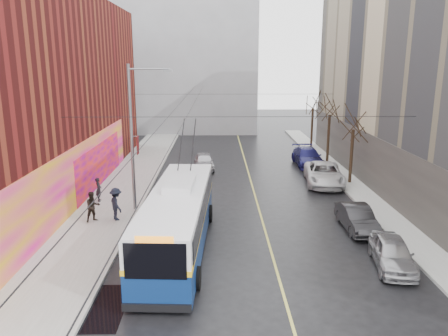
% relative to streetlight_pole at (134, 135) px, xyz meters
% --- Properties ---
extents(ground, '(140.00, 140.00, 0.00)m').
position_rel_streetlight_pole_xyz_m(ground, '(6.14, -10.00, -4.85)').
color(ground, black).
rests_on(ground, ground).
extents(sidewalk_left, '(4.00, 60.00, 0.15)m').
position_rel_streetlight_pole_xyz_m(sidewalk_left, '(-1.86, 2.00, -4.77)').
color(sidewalk_left, gray).
rests_on(sidewalk_left, ground).
extents(sidewalk_right, '(2.00, 60.00, 0.15)m').
position_rel_streetlight_pole_xyz_m(sidewalk_right, '(15.14, 2.00, -4.77)').
color(sidewalk_right, gray).
rests_on(sidewalk_right, ground).
extents(lane_line, '(0.12, 50.00, 0.01)m').
position_rel_streetlight_pole_xyz_m(lane_line, '(7.64, 4.00, -4.84)').
color(lane_line, '#BFB74C').
rests_on(lane_line, ground).
extents(building_far, '(20.50, 12.10, 18.00)m').
position_rel_streetlight_pole_xyz_m(building_far, '(0.14, 34.99, 4.17)').
color(building_far, gray).
rests_on(building_far, ground).
extents(streetlight_pole, '(2.65, 0.60, 9.00)m').
position_rel_streetlight_pole_xyz_m(streetlight_pole, '(0.00, 0.00, 0.00)').
color(streetlight_pole, slate).
rests_on(streetlight_pole, ground).
extents(catenary_wires, '(18.00, 60.00, 0.22)m').
position_rel_streetlight_pole_xyz_m(catenary_wires, '(3.60, 4.77, 1.40)').
color(catenary_wires, black).
extents(tree_near, '(3.20, 3.20, 6.40)m').
position_rel_streetlight_pole_xyz_m(tree_near, '(15.14, 6.00, 0.13)').
color(tree_near, black).
rests_on(tree_near, ground).
extents(tree_mid, '(3.20, 3.20, 6.68)m').
position_rel_streetlight_pole_xyz_m(tree_mid, '(15.14, 13.00, 0.41)').
color(tree_mid, black).
rests_on(tree_mid, ground).
extents(tree_far, '(3.20, 3.20, 6.57)m').
position_rel_streetlight_pole_xyz_m(tree_far, '(15.14, 20.00, 0.30)').
color(tree_far, black).
rests_on(tree_far, ground).
extents(puddle, '(2.09, 3.42, 0.01)m').
position_rel_streetlight_pole_xyz_m(puddle, '(0.44, -11.07, -4.84)').
color(puddle, black).
rests_on(puddle, ground).
extents(pigeons_flying, '(5.93, 3.66, 3.06)m').
position_rel_streetlight_pole_xyz_m(pigeons_flying, '(4.14, 0.39, 2.44)').
color(pigeons_flying, slate).
extents(trolleybus, '(3.31, 12.27, 5.76)m').
position_rel_streetlight_pole_xyz_m(trolleybus, '(3.05, -5.73, -3.24)').
color(trolleybus, navy).
rests_on(trolleybus, ground).
extents(parked_car_a, '(2.22, 4.23, 1.37)m').
position_rel_streetlight_pole_xyz_m(parked_car_a, '(12.91, -7.89, -4.16)').
color(parked_car_a, '#A2A2A6').
rests_on(parked_car_a, ground).
extents(parked_car_b, '(1.49, 4.14, 1.36)m').
position_rel_streetlight_pole_xyz_m(parked_car_b, '(12.74, -3.31, -4.17)').
color(parked_car_b, black).
rests_on(parked_car_b, ground).
extents(parked_car_c, '(3.36, 6.11, 1.62)m').
position_rel_streetlight_pole_xyz_m(parked_car_c, '(13.14, 6.00, -4.04)').
color(parked_car_c, silver).
rests_on(parked_car_c, ground).
extents(parked_car_d, '(2.30, 5.48, 1.58)m').
position_rel_streetlight_pole_xyz_m(parked_car_d, '(13.14, 12.13, -4.06)').
color(parked_car_d, '#17164F').
rests_on(parked_car_d, ground).
extents(following_car, '(1.99, 4.20, 1.39)m').
position_rel_streetlight_pole_xyz_m(following_car, '(3.85, 11.03, -4.15)').
color(following_car, '#B0AFB4').
rests_on(following_car, ground).
extents(pedestrian_a, '(0.48, 0.64, 1.58)m').
position_rel_streetlight_pole_xyz_m(pedestrian_a, '(-2.81, 1.63, -3.91)').
color(pedestrian_a, black).
rests_on(pedestrian_a, sidewalk_left).
extents(pedestrian_b, '(1.08, 1.04, 1.76)m').
position_rel_streetlight_pole_xyz_m(pedestrian_b, '(-2.15, -2.15, -3.82)').
color(pedestrian_b, black).
rests_on(pedestrian_b, sidewalk_left).
extents(pedestrian_c, '(1.25, 1.43, 1.92)m').
position_rel_streetlight_pole_xyz_m(pedestrian_c, '(-0.86, -1.93, -3.74)').
color(pedestrian_c, black).
rests_on(pedestrian_c, sidewalk_left).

